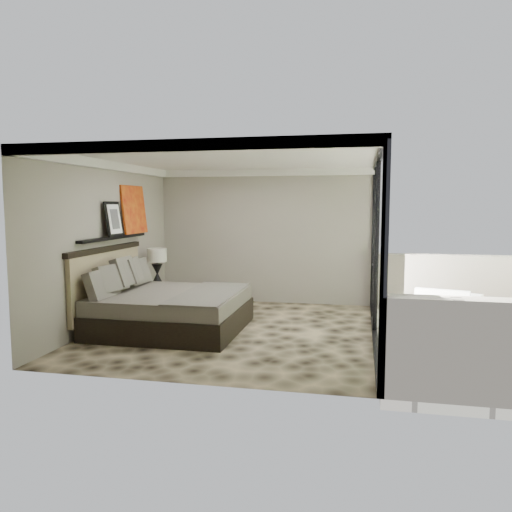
% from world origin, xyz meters
% --- Properties ---
extents(floor, '(5.00, 5.00, 0.00)m').
position_xyz_m(floor, '(0.00, 0.00, 0.00)').
color(floor, black).
rests_on(floor, ground).
extents(ceiling, '(4.50, 5.00, 0.02)m').
position_xyz_m(ceiling, '(0.00, 0.00, 2.79)').
color(ceiling, silver).
rests_on(ceiling, back_wall).
extents(back_wall, '(4.50, 0.02, 2.80)m').
position_xyz_m(back_wall, '(0.00, 2.49, 1.40)').
color(back_wall, gray).
rests_on(back_wall, floor).
extents(left_wall, '(0.02, 5.00, 2.80)m').
position_xyz_m(left_wall, '(-2.24, 0.00, 1.40)').
color(left_wall, gray).
rests_on(left_wall, floor).
extents(glass_wall, '(0.08, 5.00, 2.80)m').
position_xyz_m(glass_wall, '(2.25, 0.00, 1.40)').
color(glass_wall, white).
rests_on(glass_wall, floor).
extents(terrace_slab, '(3.00, 5.00, 0.12)m').
position_xyz_m(terrace_slab, '(3.75, 0.00, -0.06)').
color(terrace_slab, beige).
rests_on(terrace_slab, ground).
extents(picture_ledge, '(0.12, 2.20, 0.05)m').
position_xyz_m(picture_ledge, '(-2.18, 0.10, 1.50)').
color(picture_ledge, black).
rests_on(picture_ledge, left_wall).
extents(bed, '(2.35, 2.27, 1.30)m').
position_xyz_m(bed, '(-1.15, -0.17, 0.38)').
color(bed, black).
rests_on(bed, floor).
extents(nightstand, '(0.63, 0.63, 0.48)m').
position_xyz_m(nightstand, '(-1.91, 1.24, 0.24)').
color(nightstand, black).
rests_on(nightstand, floor).
extents(table_lamp, '(0.38, 0.38, 0.70)m').
position_xyz_m(table_lamp, '(-1.91, 1.29, 0.96)').
color(table_lamp, black).
rests_on(table_lamp, nightstand).
extents(abstract_canvas, '(0.13, 0.90, 0.90)m').
position_xyz_m(abstract_canvas, '(-2.19, 0.93, 1.97)').
color(abstract_canvas, red).
rests_on(abstract_canvas, picture_ledge).
extents(framed_print, '(0.11, 0.50, 0.60)m').
position_xyz_m(framed_print, '(-2.14, 0.03, 1.82)').
color(framed_print, black).
rests_on(framed_print, picture_ledge).
extents(ottoman, '(0.65, 0.65, 0.49)m').
position_xyz_m(ottoman, '(3.82, 1.40, 0.25)').
color(ottoman, silver).
rests_on(ottoman, terrace_slab).
extents(lounger, '(1.28, 1.89, 0.68)m').
position_xyz_m(lounger, '(3.14, 0.03, 0.21)').
color(lounger, silver).
rests_on(lounger, terrace_slab).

